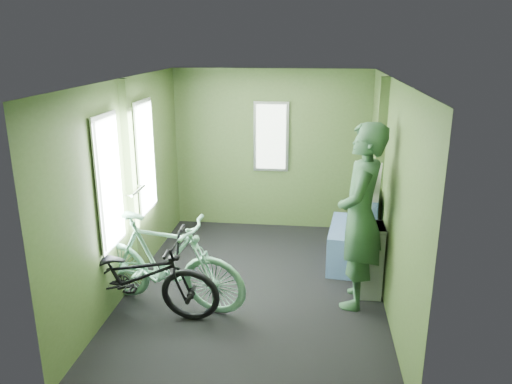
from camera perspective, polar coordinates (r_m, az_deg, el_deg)
room at (r=5.26m, az=-0.48°, el=3.32°), size 4.00×4.02×2.31m
bicycle_black at (r=5.34m, az=-13.48°, el=-13.66°), size 1.77×0.81×0.99m
bicycle_mint at (r=5.43m, az=-10.19°, el=-12.87°), size 1.87×1.05×1.13m
passenger at (r=5.16m, az=11.84°, el=-2.79°), size 0.62×0.79×1.93m
waste_box at (r=5.57m, az=12.99°, el=-7.60°), size 0.24×0.33×0.80m
bench_seat at (r=6.30m, az=11.20°, el=-5.45°), size 0.66×1.04×1.04m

